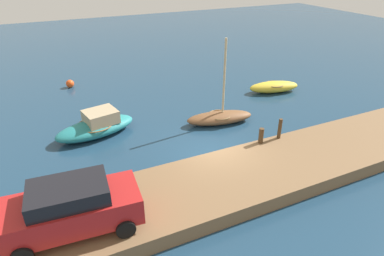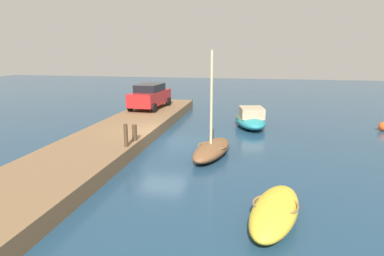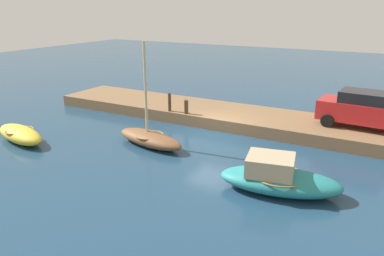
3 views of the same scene
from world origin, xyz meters
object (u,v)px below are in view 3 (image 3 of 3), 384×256
(motorboat_teal, at_px, (278,178))
(rowboat_brown, at_px, (150,138))
(mooring_post_mid_west, at_px, (170,102))
(rowboat_yellow, at_px, (20,134))
(mooring_post_west, at_px, (186,107))
(parked_car, at_px, (365,109))

(motorboat_teal, bearing_deg, rowboat_brown, -24.94)
(rowboat_brown, xyz_separation_m, mooring_post_mid_west, (1.23, -3.73, 0.77))
(rowboat_yellow, relative_size, mooring_post_west, 4.90)
(rowboat_yellow, distance_m, rowboat_brown, 6.43)
(rowboat_yellow, distance_m, parked_car, 16.90)
(rowboat_yellow, height_order, mooring_post_mid_west, mooring_post_mid_west)
(mooring_post_mid_west, relative_size, parked_car, 0.23)
(mooring_post_west, relative_size, parked_car, 0.17)
(rowboat_yellow, xyz_separation_m, rowboat_brown, (-5.87, -2.63, 0.00))
(rowboat_brown, bearing_deg, mooring_post_mid_west, -60.89)
(rowboat_brown, distance_m, parked_car, 10.55)
(rowboat_brown, bearing_deg, mooring_post_west, -76.93)
(motorboat_teal, distance_m, mooring_post_west, 8.69)
(mooring_post_mid_west, bearing_deg, mooring_post_west, 180.00)
(mooring_post_west, xyz_separation_m, mooring_post_mid_west, (1.09, 0.00, 0.14))
(mooring_post_west, relative_size, mooring_post_mid_west, 0.74)
(rowboat_yellow, bearing_deg, mooring_post_mid_west, -113.25)
(motorboat_teal, relative_size, mooring_post_mid_west, 4.39)
(motorboat_teal, xyz_separation_m, mooring_post_mid_west, (7.92, -5.34, 0.63))
(mooring_post_west, bearing_deg, parked_car, -166.86)
(rowboat_yellow, height_order, parked_car, parked_car)
(mooring_post_mid_west, bearing_deg, rowboat_yellow, 53.93)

